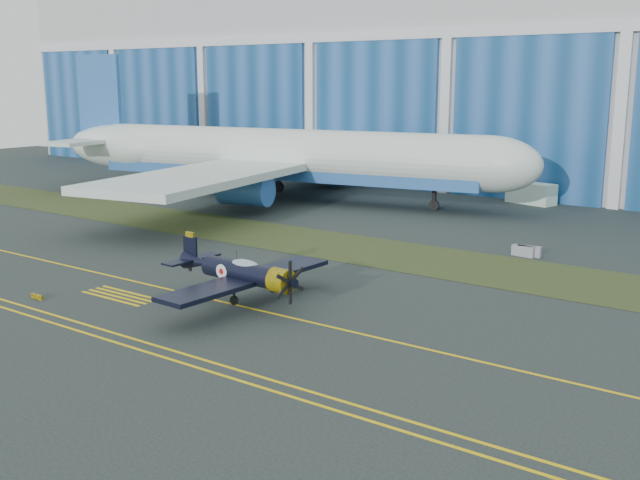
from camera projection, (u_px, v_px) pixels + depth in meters
The scene contains 12 objects.
ground at pixel (403, 313), 48.29m from camera, with size 260.00×260.00×0.00m, color #2C3533.
grass_median at pixel (491, 269), 59.37m from camera, with size 260.00×10.00×0.02m, color #475128.
taxiway_centreline at pixel (361, 334), 44.33m from camera, with size 200.00×0.20×0.02m, color yellow.
edge_line_near at pixel (257, 386), 36.80m from camera, with size 80.00×0.20×0.02m, color yellow.
edge_line_far at pixel (270, 379), 37.60m from camera, with size 80.00×0.20×0.02m, color yellow.
hold_short_ladder at pixel (120, 296), 52.19m from camera, with size 6.00×2.40×0.02m, color yellow, non-canonical shape.
guard_board_left at pixel (37, 297), 51.36m from camera, with size 1.20×0.15×0.35m, color yellow.
warbird at pixel (241, 272), 49.62m from camera, with size 12.14×14.42×4.13m.
jetliner at pixel (281, 98), 92.08m from camera, with size 81.64×72.93×25.01m.
shipping_container at pixel (531, 193), 90.70m from camera, with size 5.90×2.36×2.56m, color silver.
barrier_a at pixel (529, 251), 63.73m from camera, with size 2.00×0.60×0.90m, color gray.
barrier_b at pixel (523, 251), 63.78m from camera, with size 2.00×0.60×0.90m, color gray.
Camera 1 is at (22.74, -40.60, 14.77)m, focal length 42.00 mm.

